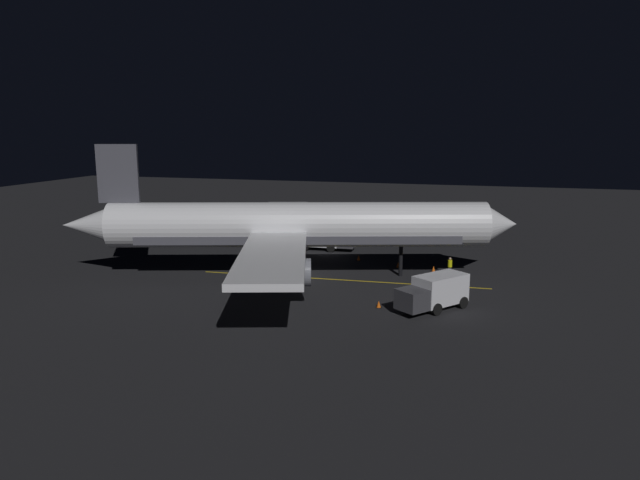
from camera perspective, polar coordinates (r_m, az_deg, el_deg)
The scene contains 10 objects.
ground_plane at distance 53.28m, azimuth -2.07°, elevation -3.69°, with size 180.00×180.00×0.20m, color black.
apron_guide_stripe at distance 52.02m, azimuth 2.07°, elevation -3.93°, with size 0.24×26.09×0.01m, color gold.
airliner at distance 52.29m, azimuth -2.79°, elevation 1.32°, with size 37.38×40.31×11.99m.
baggage_truck at distance 44.19m, azimuth 11.25°, elevation -5.11°, with size 5.87×5.26×2.60m.
catering_truck at distance 64.22m, azimuth 0.56°, elevation 0.06°, with size 2.40×6.09×2.28m.
ground_crew_worker at distance 54.43m, azimuth 12.65°, elevation -2.57°, with size 0.40×0.40×1.74m.
traffic_cone_near_left at distance 44.36m, azimuth 5.80°, elevation -6.33°, with size 0.50×0.50×0.55m.
traffic_cone_near_right at distance 55.83m, azimuth 11.11°, elevation -2.83°, with size 0.50×0.50×0.55m.
traffic_cone_under_wing at distance 56.90m, azimuth 7.69°, elevation -2.46°, with size 0.50×0.50×0.55m.
traffic_cone_far at distance 59.53m, azimuth 3.83°, elevation -1.78°, with size 0.50×0.50×0.55m.
Camera 1 is at (48.99, 15.93, 13.49)m, focal length 32.52 mm.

